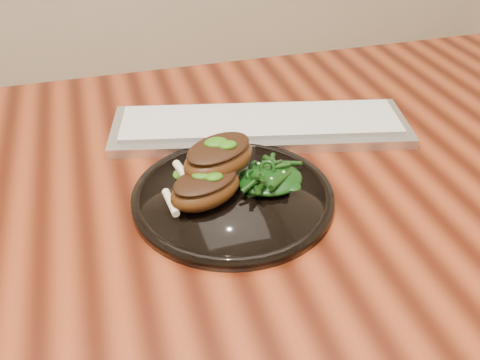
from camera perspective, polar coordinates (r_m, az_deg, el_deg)
The scene contains 7 objects.
desk at distance 0.84m, azimuth -3.98°, elevation -4.09°, with size 1.60×0.80×0.75m.
plate at distance 0.73m, azimuth -0.77°, elevation -1.77°, with size 0.27×0.27×0.02m.
lamb_chop_front at distance 0.69m, azimuth -3.74°, elevation -0.80°, with size 0.12×0.10×0.05m.
lamb_chop_back at distance 0.72m, azimuth -2.34°, elevation 2.49°, with size 0.13×0.12×0.05m.
herb_smear at distance 0.76m, azimuth -4.43°, elevation 0.88°, with size 0.07×0.05×0.00m, color #184D08.
greens_heap at distance 0.73m, azimuth 3.17°, elevation 0.54°, with size 0.09×0.09×0.03m.
keyboard at distance 0.89m, azimuth 2.17°, elevation 5.86°, with size 0.51×0.25×0.02m.
Camera 1 is at (-0.12, -0.64, 1.19)m, focal length 40.00 mm.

